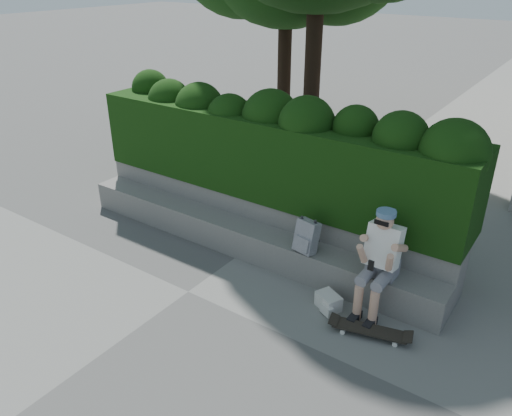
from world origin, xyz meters
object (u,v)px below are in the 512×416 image
Objects in this scene: person at (380,258)px; skateboard at (370,330)px; backpack_ground at (328,301)px; backpack_plaid at (307,236)px.

skateboard is (0.15, -0.50, -0.68)m from person.
skateboard is 0.67m from backpack_ground.
backpack_ground is (0.57, -0.39, -0.57)m from backpack_plaid.
person is 0.87m from backpack_ground.
skateboard is at bearing 9.80° from backpack_ground.
backpack_plaid reaches higher than skateboard.
person is at bearing 7.00° from backpack_plaid.
person reaches higher than skateboard.
backpack_plaid reaches higher than backpack_ground.
skateboard is 2.00× the size of backpack_plaid.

